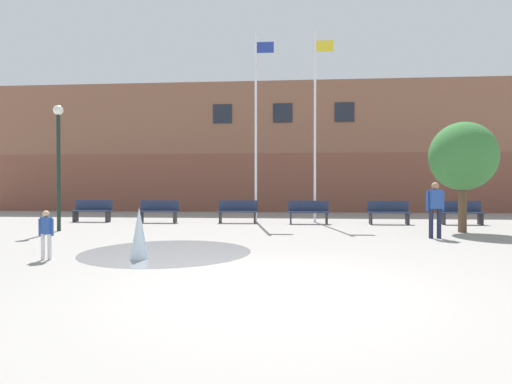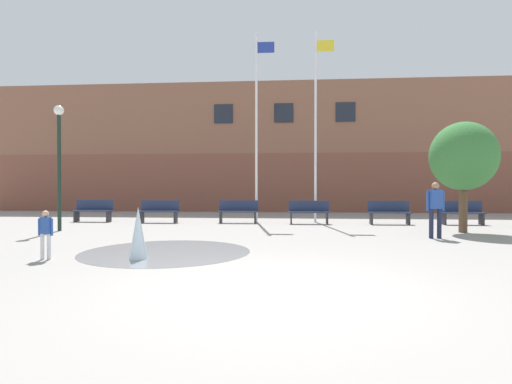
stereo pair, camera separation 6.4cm
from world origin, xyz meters
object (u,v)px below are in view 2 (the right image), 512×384
object	(u,v)px
park_bench_under_right_flagpole	(309,212)
adult_near_bench	(435,205)
park_bench_left_of_flagpoles	(159,211)
park_bench_far_left	(93,210)
flagpole_right	(316,121)
park_bench_far_right	(462,212)
lamp_post_left_lane	(59,150)
park_bench_near_trashcan	(389,212)
park_bench_under_left_flagpole	(238,211)
child_with_pink_shirt	(46,231)
street_tree_near_building	(463,157)
flagpole_left	(257,122)

from	to	relation	value
park_bench_under_right_flagpole	adult_near_bench	distance (m)	5.39
park_bench_left_of_flagpoles	adult_near_bench	bearing A→B (deg)	-24.28
park_bench_far_left	flagpole_right	bearing A→B (deg)	3.29
park_bench_far_right	park_bench_left_of_flagpoles	bearing A→B (deg)	-179.44
park_bench_under_right_flagpole	lamp_post_left_lane	size ratio (longest dim) A/B	0.39
park_bench_far_left	park_bench_near_trashcan	world-z (taller)	same
lamp_post_left_lane	park_bench_left_of_flagpoles	bearing A→B (deg)	54.15
park_bench_under_left_flagpole	lamp_post_left_lane	bearing A→B (deg)	-148.65
park_bench_under_left_flagpole	adult_near_bench	bearing A→B (deg)	-35.49
lamp_post_left_lane	park_bench_far_left	bearing A→B (deg)	99.55
park_bench_under_right_flagpole	lamp_post_left_lane	world-z (taller)	lamp_post_left_lane
park_bench_far_right	flagpole_right	size ratio (longest dim) A/B	0.20
park_bench_under_left_flagpole	park_bench_far_right	distance (m)	8.71
park_bench_far_right	lamp_post_left_lane	size ratio (longest dim) A/B	0.39
park_bench_left_of_flagpoles	lamp_post_left_lane	world-z (taller)	lamp_post_left_lane
child_with_pink_shirt	flagpole_right	distance (m)	11.43
flagpole_right	street_tree_near_building	bearing A→B (deg)	-37.65
park_bench_far_right	adult_near_bench	xyz separation A→B (m)	(-2.55, -4.35, 0.45)
street_tree_near_building	park_bench_under_left_flagpole	bearing A→B (deg)	159.79
child_with_pink_shirt	park_bench_left_of_flagpoles	bearing A→B (deg)	118.41
park_bench_near_trashcan	lamp_post_left_lane	xyz separation A→B (m)	(-11.49, -3.25, 2.21)
adult_near_bench	child_with_pink_shirt	world-z (taller)	adult_near_bench
park_bench_far_left	park_bench_under_right_flagpole	size ratio (longest dim) A/B	1.00
park_bench_left_of_flagpoles	park_bench_under_right_flagpole	size ratio (longest dim) A/B	1.00
park_bench_near_trashcan	street_tree_near_building	world-z (taller)	street_tree_near_building
park_bench_far_right	street_tree_near_building	distance (m)	3.55
park_bench_near_trashcan	adult_near_bench	world-z (taller)	adult_near_bench
child_with_pink_shirt	flagpole_left	distance (m)	10.35
park_bench_near_trashcan	park_bench_under_left_flagpole	bearing A→B (deg)	178.74
park_bench_under_left_flagpole	park_bench_far_right	bearing A→B (deg)	-0.29
park_bench_left_of_flagpoles	park_bench_far_right	size ratio (longest dim) A/B	1.00
park_bench_near_trashcan	adult_near_bench	bearing A→B (deg)	-87.08
child_with_pink_shirt	street_tree_near_building	bearing A→B (deg)	54.04
lamp_post_left_lane	street_tree_near_building	world-z (taller)	lamp_post_left_lane
park_bench_under_right_flagpole	park_bench_far_right	distance (m)	5.88
park_bench_under_left_flagpole	flagpole_right	bearing A→B (deg)	11.01
park_bench_far_left	street_tree_near_building	size ratio (longest dim) A/B	0.45
flagpole_left	lamp_post_left_lane	distance (m)	7.58
flagpole_left	flagpole_right	bearing A→B (deg)	0.00
flagpole_left	park_bench_under_left_flagpole	bearing A→B (deg)	-139.34
flagpole_left	park_bench_far_left	bearing A→B (deg)	-175.53
flagpole_right	park_bench_far_left	bearing A→B (deg)	-176.71
park_bench_under_left_flagpole	park_bench_far_right	xyz separation A→B (m)	(8.71, -0.04, 0.00)
park_bench_under_right_flagpole	park_bench_far_right	xyz separation A→B (m)	(5.88, 0.13, 0.00)
flagpole_left	flagpole_right	xyz separation A→B (m)	(2.45, 0.00, 0.00)
child_with_pink_shirt	flagpole_left	xyz separation A→B (m)	(3.55, 9.03, 3.61)
child_with_pink_shirt	park_bench_under_left_flagpole	bearing A→B (deg)	97.11
park_bench_near_trashcan	flagpole_left	size ratio (longest dim) A/B	0.20
park_bench_far_right	adult_near_bench	bearing A→B (deg)	-120.39
park_bench_under_right_flagpole	adult_near_bench	size ratio (longest dim) A/B	1.01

